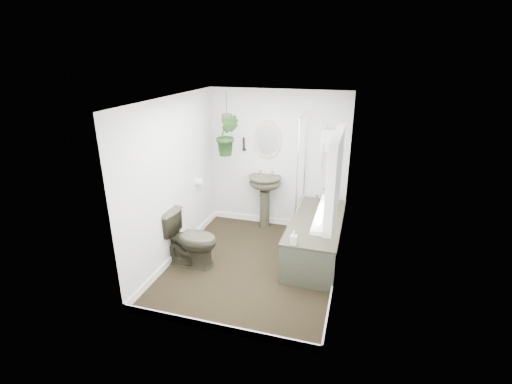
# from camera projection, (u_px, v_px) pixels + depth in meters

# --- Properties ---
(floor) EXTENTS (2.30, 2.80, 0.02)m
(floor) POSITION_uv_depth(u_px,v_px,m) (253.00, 265.00, 5.27)
(floor) COLOR black
(floor) RESTS_ON ground
(ceiling) EXTENTS (2.30, 2.80, 0.02)m
(ceiling) POSITION_uv_depth(u_px,v_px,m) (252.00, 98.00, 4.45)
(ceiling) COLOR white
(ceiling) RESTS_ON ground
(wall_back) EXTENTS (2.30, 0.02, 2.30)m
(wall_back) POSITION_uv_depth(u_px,v_px,m) (278.00, 160.00, 6.12)
(wall_back) COLOR silver
(wall_back) RESTS_ON ground
(wall_front) EXTENTS (2.30, 0.02, 2.30)m
(wall_front) POSITION_uv_depth(u_px,v_px,m) (211.00, 237.00, 3.60)
(wall_front) COLOR silver
(wall_front) RESTS_ON ground
(wall_left) EXTENTS (0.02, 2.80, 2.30)m
(wall_left) POSITION_uv_depth(u_px,v_px,m) (173.00, 181.00, 5.17)
(wall_left) COLOR silver
(wall_left) RESTS_ON ground
(wall_right) EXTENTS (0.02, 2.80, 2.30)m
(wall_right) POSITION_uv_depth(u_px,v_px,m) (343.00, 198.00, 4.55)
(wall_right) COLOR silver
(wall_right) RESTS_ON ground
(skirting) EXTENTS (2.30, 2.80, 0.10)m
(skirting) POSITION_uv_depth(u_px,v_px,m) (253.00, 261.00, 5.25)
(skirting) COLOR white
(skirting) RESTS_ON floor
(bathtub) EXTENTS (0.72, 1.72, 0.58)m
(bathtub) POSITION_uv_depth(u_px,v_px,m) (315.00, 238.00, 5.40)
(bathtub) COLOR #343224
(bathtub) RESTS_ON floor
(bath_screen) EXTENTS (0.04, 0.72, 1.40)m
(bath_screen) POSITION_uv_depth(u_px,v_px,m) (302.00, 162.00, 5.58)
(bath_screen) COLOR silver
(bath_screen) RESTS_ON bathtub
(shower_box) EXTENTS (0.20, 0.10, 0.35)m
(shower_box) POSITION_uv_depth(u_px,v_px,m) (328.00, 141.00, 5.71)
(shower_box) COLOR white
(shower_box) RESTS_ON wall_back
(oval_mirror) EXTENTS (0.46, 0.03, 0.62)m
(oval_mirror) POSITION_uv_depth(u_px,v_px,m) (267.00, 139.00, 6.01)
(oval_mirror) COLOR tan
(oval_mirror) RESTS_ON wall_back
(wall_sconce) EXTENTS (0.04, 0.04, 0.22)m
(wall_sconce) POSITION_uv_depth(u_px,v_px,m) (244.00, 144.00, 6.14)
(wall_sconce) COLOR black
(wall_sconce) RESTS_ON wall_back
(toilet_roll_holder) EXTENTS (0.11, 0.11, 0.11)m
(toilet_roll_holder) POSITION_uv_depth(u_px,v_px,m) (199.00, 182.00, 5.87)
(toilet_roll_holder) COLOR white
(toilet_roll_holder) RESTS_ON wall_left
(window_recess) EXTENTS (0.08, 1.00, 0.90)m
(window_recess) POSITION_uv_depth(u_px,v_px,m) (335.00, 176.00, 3.77)
(window_recess) COLOR white
(window_recess) RESTS_ON wall_right
(window_sill) EXTENTS (0.18, 1.00, 0.04)m
(window_sill) POSITION_uv_depth(u_px,v_px,m) (325.00, 213.00, 3.93)
(window_sill) COLOR white
(window_sill) RESTS_ON wall_right
(window_blinds) EXTENTS (0.01, 0.86, 0.76)m
(window_blinds) POSITION_uv_depth(u_px,v_px,m) (331.00, 176.00, 3.78)
(window_blinds) COLOR white
(window_blinds) RESTS_ON wall_right
(toilet) EXTENTS (0.79, 0.47, 0.79)m
(toilet) POSITION_uv_depth(u_px,v_px,m) (190.00, 238.00, 5.16)
(toilet) COLOR #343224
(toilet) RESTS_ON floor
(pedestal_sink) EXTENTS (0.56, 0.49, 0.91)m
(pedestal_sink) POSITION_uv_depth(u_px,v_px,m) (265.00, 202.00, 6.26)
(pedestal_sink) COLOR #343224
(pedestal_sink) RESTS_ON floor
(sill_plant) EXTENTS (0.25, 0.23, 0.23)m
(sill_plant) POSITION_uv_depth(u_px,v_px,m) (331.00, 192.00, 4.15)
(sill_plant) COLOR black
(sill_plant) RESTS_ON window_sill
(hanging_plant) EXTENTS (0.42, 0.37, 0.65)m
(hanging_plant) POSITION_uv_depth(u_px,v_px,m) (227.00, 135.00, 5.73)
(hanging_plant) COLOR black
(hanging_plant) RESTS_ON ceiling
(soap_bottle) EXTENTS (0.08, 0.09, 0.18)m
(soap_bottle) POSITION_uv_depth(u_px,v_px,m) (294.00, 238.00, 4.61)
(soap_bottle) COLOR black
(soap_bottle) RESTS_ON bathtub
(hanging_pot) EXTENTS (0.16, 0.16, 0.12)m
(hanging_pot) POSITION_uv_depth(u_px,v_px,m) (227.00, 118.00, 5.63)
(hanging_pot) COLOR #3B3428
(hanging_pot) RESTS_ON ceiling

